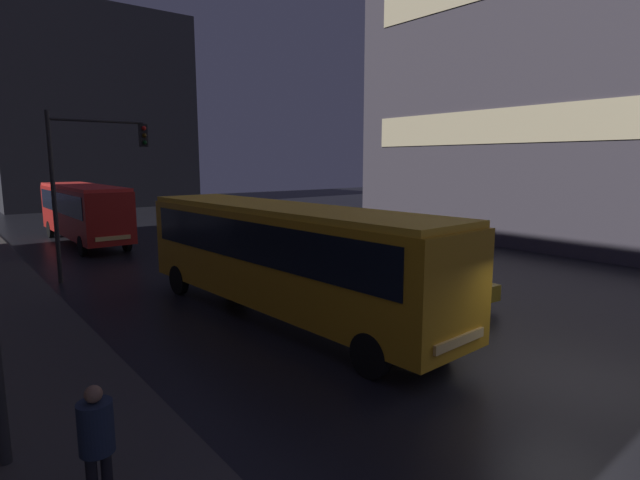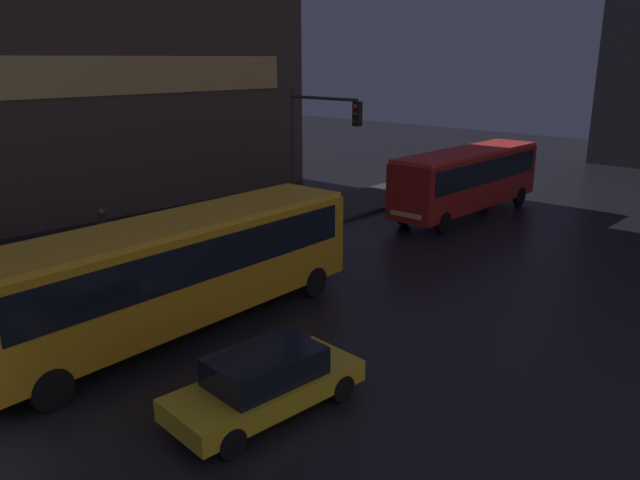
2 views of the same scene
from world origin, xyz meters
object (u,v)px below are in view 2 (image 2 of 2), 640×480
at_px(bus_far, 468,175).
at_px(car_taxi, 266,381).
at_px(pedestrian_mid, 103,227).
at_px(bus_near, 179,264).
at_px(traffic_light_main, 315,142).

distance_m(bus_far, car_taxi, 20.06).
bearing_deg(pedestrian_mid, car_taxi, 20.60).
xyz_separation_m(car_taxi, pedestrian_mid, (-13.14, 3.26, 0.44)).
bearing_deg(bus_near, traffic_light_main, -73.96).
xyz_separation_m(car_taxi, traffic_light_main, (-7.97, 9.96, 3.60)).
bearing_deg(traffic_light_main, bus_near, -70.79).
bearing_deg(car_taxi, bus_far, -68.23).
xyz_separation_m(pedestrian_mid, traffic_light_main, (5.17, 6.70, 3.16)).
bearing_deg(car_taxi, pedestrian_mid, -10.19).
relative_size(bus_near, traffic_light_main, 1.88).
xyz_separation_m(bus_far, traffic_light_main, (-1.77, -9.08, 2.33)).
distance_m(bus_near, car_taxi, 5.25).
distance_m(car_taxi, traffic_light_main, 13.26).
xyz_separation_m(bus_near, car_taxi, (4.93, -1.23, -1.31)).
bearing_deg(car_taxi, traffic_light_main, -47.59).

